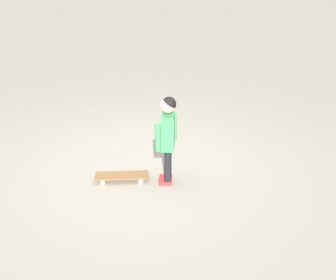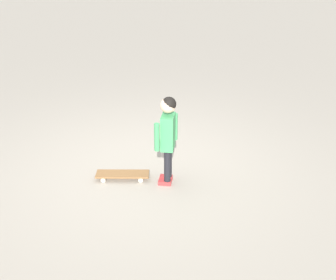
# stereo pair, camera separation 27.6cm
# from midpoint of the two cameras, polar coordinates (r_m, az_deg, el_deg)

# --- Properties ---
(ground_plane) EXTENTS (50.00, 50.00, 0.00)m
(ground_plane) POSITION_cam_midpoint_polar(r_m,az_deg,el_deg) (5.18, -5.27, -4.02)
(ground_plane) COLOR #9E9384
(child_person) EXTENTS (0.27, 0.40, 1.06)m
(child_person) POSITION_cam_midpoint_polar(r_m,az_deg,el_deg) (4.58, -1.74, 1.18)
(child_person) COLOR black
(child_person) RESTS_ON ground
(skateboard) EXTENTS (0.58, 0.58, 0.07)m
(skateboard) POSITION_cam_midpoint_polar(r_m,az_deg,el_deg) (4.93, -8.02, -4.98)
(skateboard) COLOR olive
(skateboard) RESTS_ON ground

